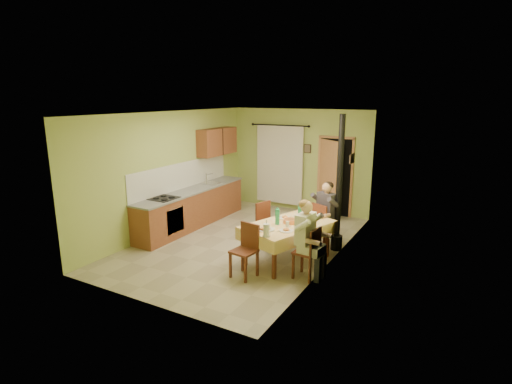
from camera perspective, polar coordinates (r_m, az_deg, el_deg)
The scene contains 17 objects.
floor at distance 8.85m, azimuth -1.74°, elevation -7.20°, with size 4.00×6.00×0.01m, color tan.
room_shell at distance 8.38m, azimuth -1.83°, elevation 4.51°, with size 4.04×6.04×2.82m.
kitchen_run at distance 9.94m, azimuth -9.06°, elevation -2.09°, with size 0.64×3.64×1.56m.
upper_cabinets at distance 10.76m, azimuth -5.55°, elevation 7.18°, with size 0.35×1.40×0.70m, color brown.
curtain at distance 11.25m, azimuth 3.38°, elevation 3.97°, with size 1.70×0.07×2.22m.
doorway at distance 10.67m, azimuth 10.77°, elevation 2.06°, with size 0.96×0.58×2.15m.
dining_table at distance 7.81m, azimuth 4.53°, elevation -7.18°, with size 1.57×2.00×0.76m.
tableware at distance 7.58m, azimuth 4.13°, elevation -4.24°, with size 0.69×1.65×0.33m.
chair_far at distance 8.61m, azimuth 9.68°, elevation -5.95°, with size 0.54×0.54×0.97m.
chair_near at distance 7.17m, azimuth -1.66°, elevation -9.85°, with size 0.45×0.45×0.96m.
chair_right at distance 7.18m, azimuth 7.24°, elevation -9.96°, with size 0.42×0.42×0.94m.
chair_left at distance 8.48m, azimuth 1.81°, elevation -6.07°, with size 0.52×0.52×0.97m.
man_far at distance 8.44m, azimuth 9.90°, elevation -2.16°, with size 0.65×0.60×1.39m.
man_right at distance 6.97m, azimuth 7.30°, elevation -5.48°, with size 0.49×0.61×1.39m.
stove_flue at distance 8.32m, azimuth 11.68°, elevation -1.43°, with size 0.24×0.24×2.80m.
picture_back at distance 10.92m, azimuth 7.38°, elevation 6.18°, with size 0.19×0.03×0.23m, color black.
picture_right at distance 8.70m, azimuth 13.59°, elevation 4.68°, with size 0.03×0.31×0.21m, color brown.
Camera 1 is at (4.25, -7.10, 3.15)m, focal length 28.00 mm.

